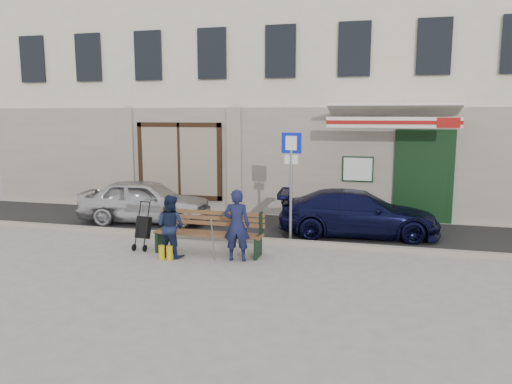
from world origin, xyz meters
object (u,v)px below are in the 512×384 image
(parking_sign, at_px, (291,170))
(bench, at_px, (206,233))
(woman, at_px, (170,226))
(man, at_px, (237,225))
(car_navy, at_px, (358,213))
(stroller, at_px, (143,228))
(car_silver, at_px, (146,201))

(parking_sign, distance_m, bench, 2.50)
(woman, bearing_deg, bench, -134.13)
(man, height_order, woman, man)
(car_navy, distance_m, man, 3.63)
(car_navy, bearing_deg, man, 134.83)
(man, distance_m, woman, 1.45)
(bench, relative_size, woman, 1.80)
(car_navy, distance_m, parking_sign, 2.15)
(parking_sign, bearing_deg, bench, -129.28)
(woman, height_order, stroller, woman)
(parking_sign, bearing_deg, car_silver, 174.43)
(parking_sign, xyz_separation_m, stroller, (-3.09, -1.49, -1.25))
(woman, relative_size, stroller, 1.25)
(car_navy, height_order, man, man)
(parking_sign, relative_size, bench, 1.08)
(car_navy, xyz_separation_m, stroller, (-4.60, -2.48, -0.10))
(man, relative_size, stroller, 1.40)
(car_navy, distance_m, woman, 4.73)
(car_silver, height_order, bench, car_silver)
(car_navy, relative_size, woman, 2.96)
(stroller, bearing_deg, man, -2.31)
(car_silver, bearing_deg, man, -136.69)
(bench, height_order, stroller, stroller)
(car_silver, distance_m, car_navy, 5.82)
(bench, bearing_deg, stroller, -179.24)
(bench, relative_size, man, 1.60)
(bench, height_order, man, man)
(car_navy, distance_m, bench, 3.96)
(car_silver, height_order, stroller, car_silver)
(parking_sign, distance_m, man, 2.20)
(parking_sign, relative_size, man, 1.73)
(car_navy, relative_size, stroller, 3.70)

